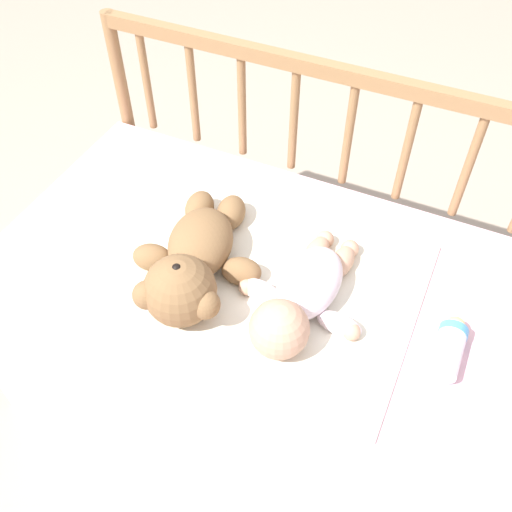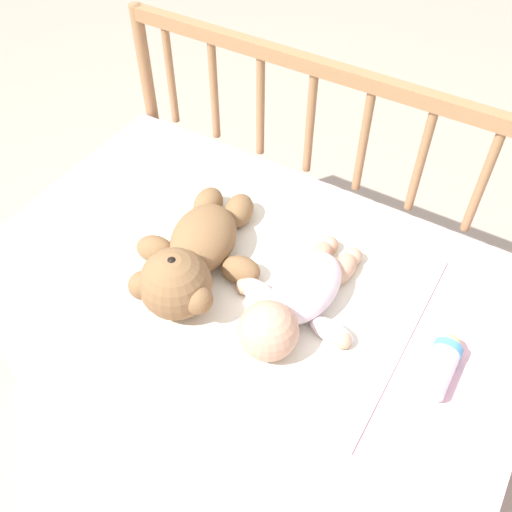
# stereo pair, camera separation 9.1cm
# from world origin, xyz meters

# --- Properties ---
(ground_plane) EXTENTS (12.00, 12.00, 0.00)m
(ground_plane) POSITION_xyz_m (0.00, 0.00, 0.00)
(ground_plane) COLOR tan
(crib_mattress) EXTENTS (1.24, 0.72, 0.52)m
(crib_mattress) POSITION_xyz_m (0.00, 0.00, 0.26)
(crib_mattress) COLOR #EDB7C6
(crib_mattress) RESTS_ON ground_plane
(crib_rail) EXTENTS (1.24, 0.04, 0.85)m
(crib_rail) POSITION_xyz_m (0.00, 0.38, 0.60)
(crib_rail) COLOR #997047
(crib_rail) RESTS_ON ground_plane
(blanket) EXTENTS (0.77, 0.53, 0.01)m
(blanket) POSITION_xyz_m (-0.02, -0.02, 0.52)
(blanket) COLOR silver
(blanket) RESTS_ON crib_mattress
(teddy_bear) EXTENTS (0.31, 0.42, 0.16)m
(teddy_bear) POSITION_xyz_m (-0.12, -0.08, 0.58)
(teddy_bear) COLOR olive
(teddy_bear) RESTS_ON crib_mattress
(baby) EXTENTS (0.29, 0.39, 0.12)m
(baby) POSITION_xyz_m (0.13, -0.06, 0.57)
(baby) COLOR white
(baby) RESTS_ON crib_mattress
(baby_bottle) EXTENTS (0.06, 0.15, 0.06)m
(baby_bottle) POSITION_xyz_m (0.44, -0.04, 0.55)
(baby_bottle) COLOR white
(baby_bottle) RESTS_ON crib_mattress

